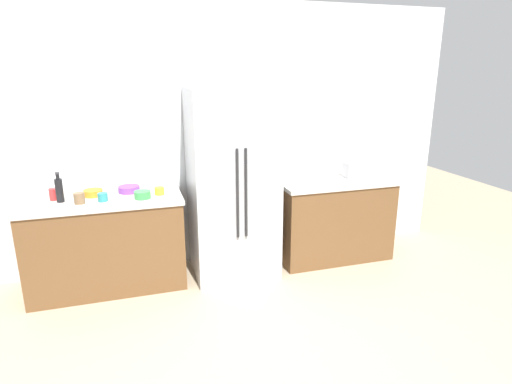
# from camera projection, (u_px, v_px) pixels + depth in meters

# --- Properties ---
(ground_plane) EXTENTS (10.82, 10.82, 0.00)m
(ground_plane) POSITION_uv_depth(u_px,v_px,m) (268.00, 361.00, 3.02)
(ground_plane) COLOR tan
(kitchen_back_panel) EXTENTS (5.41, 0.10, 2.69)m
(kitchen_back_panel) POSITION_uv_depth(u_px,v_px,m) (211.00, 137.00, 4.39)
(kitchen_back_panel) COLOR silver
(kitchen_back_panel) RESTS_ON ground_plane
(counter_left) EXTENTS (1.42, 0.66, 0.89)m
(counter_left) POSITION_uv_depth(u_px,v_px,m) (107.00, 242.00, 3.98)
(counter_left) COLOR brown
(counter_left) RESTS_ON ground_plane
(counter_right) EXTENTS (1.25, 0.66, 0.89)m
(counter_right) POSITION_uv_depth(u_px,v_px,m) (332.00, 218.00, 4.65)
(counter_right) COLOR brown
(counter_right) RESTS_ON ground_plane
(refrigerator) EXTENTS (0.82, 0.71, 1.86)m
(refrigerator) POSITION_uv_depth(u_px,v_px,m) (232.00, 184.00, 4.16)
(refrigerator) COLOR #B7BABF
(refrigerator) RESTS_ON ground_plane
(toaster) EXTENTS (0.22, 0.17, 0.17)m
(toaster) POSITION_uv_depth(u_px,v_px,m) (355.00, 170.00, 4.58)
(toaster) COLOR silver
(toaster) RESTS_ON counter_right
(bottle_a) EXTENTS (0.07, 0.07, 0.27)m
(bottle_a) POSITION_uv_depth(u_px,v_px,m) (59.00, 190.00, 3.71)
(bottle_a) COLOR black
(bottle_a) RESTS_ON counter_left
(cup_a) EXTENTS (0.07, 0.07, 0.11)m
(cup_a) POSITION_uv_depth(u_px,v_px,m) (53.00, 194.00, 3.78)
(cup_a) COLOR red
(cup_a) RESTS_ON counter_left
(cup_b) EXTENTS (0.09, 0.09, 0.10)m
(cup_b) POSITION_uv_depth(u_px,v_px,m) (79.00, 198.00, 3.68)
(cup_b) COLOR brown
(cup_b) RESTS_ON counter_left
(cup_c) EXTENTS (0.09, 0.09, 0.07)m
(cup_c) POSITION_uv_depth(u_px,v_px,m) (103.00, 197.00, 3.75)
(cup_c) COLOR teal
(cup_c) RESTS_ON counter_left
(cup_d) EXTENTS (0.09, 0.09, 0.07)m
(cup_d) POSITION_uv_depth(u_px,v_px,m) (159.00, 191.00, 3.95)
(cup_d) COLOR yellow
(cup_d) RESTS_ON counter_left
(bowl_a) EXTENTS (0.20, 0.20, 0.06)m
(bowl_a) POSITION_uv_depth(u_px,v_px,m) (129.00, 189.00, 4.04)
(bowl_a) COLOR purple
(bowl_a) RESTS_ON counter_left
(bowl_b) EXTENTS (0.15, 0.15, 0.07)m
(bowl_b) POSITION_uv_depth(u_px,v_px,m) (142.00, 195.00, 3.84)
(bowl_b) COLOR green
(bowl_b) RESTS_ON counter_left
(bowl_c) EXTENTS (0.17, 0.17, 0.06)m
(bowl_c) POSITION_uv_depth(u_px,v_px,m) (93.00, 193.00, 3.92)
(bowl_c) COLOR orange
(bowl_c) RESTS_ON counter_left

